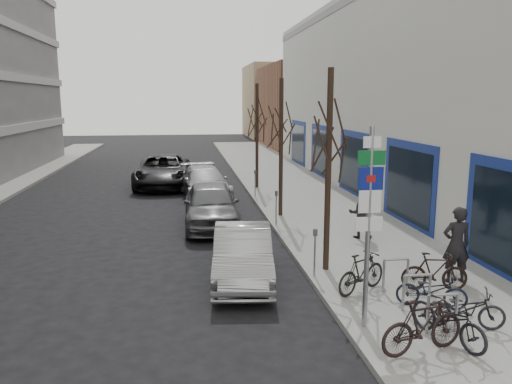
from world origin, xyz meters
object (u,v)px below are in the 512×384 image
object	(u,v)px
meter_back	(255,181)
bike_far_inner	(435,271)
tree_near	(330,123)
bike_far_curb	(465,305)
meter_front	(315,248)
meter_mid	(276,204)
bike_near_right	(423,325)
parked_car_mid	(211,205)
parked_car_back	(205,182)
lane_car	(163,171)
bike_mid_inner	(362,272)
parked_car_front	(243,254)
pedestrian_far	(361,213)
highway_sign_pole	(369,216)
bike_near_left	(449,315)
bike_mid_curb	(432,287)
pedestrian_near	(456,245)
tree_mid	(281,115)
tree_far	(257,111)
bike_rack	(417,288)

from	to	relation	value
meter_back	bike_far_inner	distance (m)	12.65
tree_near	bike_far_curb	xyz separation A→B (m)	(1.76, -3.86, -3.47)
meter_front	meter_mid	world-z (taller)	same
bike_near_right	parked_car_mid	world-z (taller)	parked_car_mid
parked_car_back	lane_car	size ratio (longest dim) A/B	0.82
bike_mid_inner	meter_front	bearing A→B (deg)	2.60
parked_car_front	parked_car_mid	xyz separation A→B (m)	(-0.51, 5.77, 0.14)
lane_car	tree_near	bearing A→B (deg)	-69.75
meter_front	pedestrian_far	world-z (taller)	pedestrian_far
highway_sign_pole	tree_near	size ratio (longest dim) A/B	0.76
parked_car_front	pedestrian_far	distance (m)	5.24
bike_near_left	bike_mid_curb	world-z (taller)	bike_near_left
parked_car_back	pedestrian_near	world-z (taller)	pedestrian_near
meter_front	meter_back	bearing A→B (deg)	90.00
tree_mid	tree_far	world-z (taller)	same
tree_mid	bike_mid_curb	size ratio (longest dim) A/B	3.61
highway_sign_pole	parked_car_mid	world-z (taller)	highway_sign_pole
bike_mid_inner	parked_car_back	bearing A→B (deg)	-17.49
bike_rack	bike_near_left	bearing A→B (deg)	-92.47
bike_far_curb	bike_near_left	bearing A→B (deg)	146.30
bike_near_left	pedestrian_near	world-z (taller)	pedestrian_near
tree_mid	bike_far_curb	bearing A→B (deg)	-80.36
meter_back	bike_near_right	world-z (taller)	meter_back
bike_near_left	meter_front	bearing A→B (deg)	92.25
tree_mid	meter_front	distance (m)	7.70
tree_mid	bike_mid_inner	xyz separation A→B (m)	(0.37, -8.23, -3.45)
bike_near_right	parked_car_front	size ratio (longest dim) A/B	0.42
meter_front	meter_back	distance (m)	11.00
meter_back	lane_car	world-z (taller)	lane_car
tree_mid	bike_mid_inner	world-z (taller)	tree_mid
lane_car	pedestrian_near	xyz separation A→B (m)	(7.88, -16.28, 0.26)
bike_mid_curb	parked_car_back	xyz separation A→B (m)	(-4.40, 14.21, 0.13)
parked_car_mid	bike_rack	bearing A→B (deg)	-64.53
tree_mid	bike_far_curb	world-z (taller)	tree_mid
tree_far	lane_car	world-z (taller)	tree_far
meter_front	bike_far_curb	size ratio (longest dim) A/B	0.81
tree_near	tree_mid	xyz separation A→B (m)	(0.00, 6.50, 0.00)
tree_near	bike_mid_curb	world-z (taller)	tree_near
bike_far_curb	pedestrian_far	distance (m)	6.77
bike_near_right	parked_car_front	xyz separation A→B (m)	(-2.74, 4.60, 0.01)
tree_far	bike_near_left	bearing A→B (deg)	-86.25
meter_mid	tree_mid	bearing A→B (deg)	73.30
bike_near_right	pedestrian_far	size ratio (longest dim) A/B	1.06
bike_far_inner	tree_far	bearing A→B (deg)	19.80
parked_car_front	bike_mid_curb	bearing A→B (deg)	-28.99
parked_car_back	meter_front	bearing A→B (deg)	-85.58
meter_mid	pedestrian_far	xyz separation A→B (m)	(2.46, -2.11, 0.07)
meter_mid	parked_car_front	bearing A→B (deg)	-109.85
tree_near	pedestrian_far	xyz separation A→B (m)	(2.01, 2.89, -3.12)
meter_mid	bike_far_inner	size ratio (longest dim) A/B	0.80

